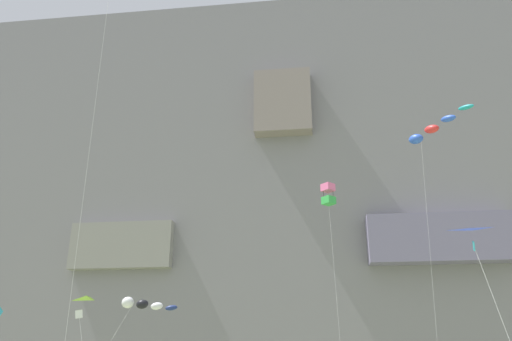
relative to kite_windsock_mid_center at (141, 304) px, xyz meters
The scene contains 6 objects.
cliff_face 48.98m from the kite_windsock_mid_center, 78.74° to the left, with size 180.00×31.83×56.66m.
kite_windsock_mid_center is the anchor object (origin of this frame).
kite_box_front_field 19.84m from the kite_windsock_mid_center, 34.85° to the left, with size 1.39×6.35×18.89m.
kite_windsock_high_center 27.18m from the kite_windsock_mid_center, 12.36° to the left, with size 5.47×5.38×22.71m.
kite_delta_low_center 25.12m from the kite_windsock_mid_center, 46.03° to the right, with size 1.60×1.86×7.28m.
kite_delta_high_right 9.46m from the kite_windsock_mid_center, 92.50° to the right, with size 3.28×2.19×6.05m.
Camera 1 is at (3.66, -8.42, 3.61)m, focal length 34.75 mm.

